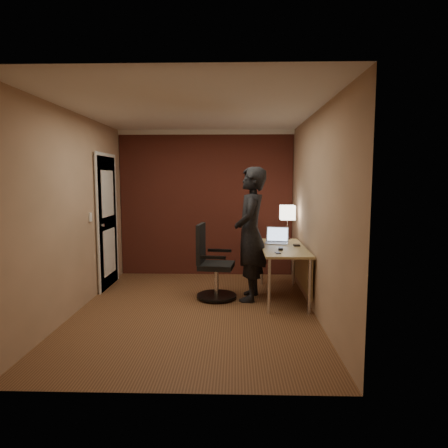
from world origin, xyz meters
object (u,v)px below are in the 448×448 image
(laptop, at_px, (277,239))
(wallet, at_px, (297,245))
(desk_lamp, at_px, (287,213))
(phone, at_px, (278,253))
(mouse, at_px, (281,249))
(office_chair, at_px, (212,267))
(person, at_px, (250,234))
(desk, at_px, (288,256))

(laptop, relative_size, wallet, 3.41)
(desk_lamp, height_order, phone, desk_lamp)
(laptop, distance_m, mouse, 0.58)
(laptop, xyz_separation_m, office_chair, (-0.94, -0.39, -0.34))
(mouse, bearing_deg, desk_lamp, 86.18)
(desk_lamp, xyz_separation_m, laptop, (-0.19, -0.33, -0.35))
(phone, height_order, person, person)
(mouse, relative_size, person, 0.05)
(desk, height_order, laptop, laptop)
(desk_lamp, xyz_separation_m, person, (-0.60, -0.73, -0.23))
(person, bearing_deg, phone, 46.23)
(desk, relative_size, phone, 13.04)
(laptop, bearing_deg, desk, -67.33)
(desk_lamp, relative_size, mouse, 5.35)
(mouse, height_order, wallet, mouse)
(desk, bearing_deg, person, -171.01)
(mouse, distance_m, person, 0.47)
(desk, bearing_deg, wallet, 25.70)
(person, bearing_deg, desk_lamp, 147.93)
(laptop, bearing_deg, desk_lamp, 60.09)
(desk_lamp, relative_size, wallet, 4.86)
(desk_lamp, height_order, laptop, desk_lamp)
(desk, distance_m, desk_lamp, 0.85)
(laptop, relative_size, phone, 3.26)
(desk, bearing_deg, laptop, 112.67)
(office_chair, bearing_deg, wallet, 6.47)
(wallet, bearing_deg, person, -167.70)
(laptop, bearing_deg, mouse, -90.91)
(mouse, bearing_deg, office_chair, 176.78)
(wallet, height_order, person, person)
(person, bearing_deg, desk, 106.25)
(office_chair, bearing_deg, desk, 4.09)
(desk_lamp, relative_size, laptop, 1.43)
(laptop, distance_m, wallet, 0.36)
(person, bearing_deg, office_chair, -83.63)
(desk_lamp, bearing_deg, desk, -95.30)
(desk_lamp, distance_m, office_chair, 1.51)
(desk, relative_size, mouse, 15.00)
(laptop, bearing_deg, person, -135.63)
(desk_lamp, bearing_deg, mouse, -102.32)
(desk, xyz_separation_m, office_chair, (-1.07, -0.08, -0.15))
(desk_lamp, xyz_separation_m, wallet, (0.06, -0.58, -0.41))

